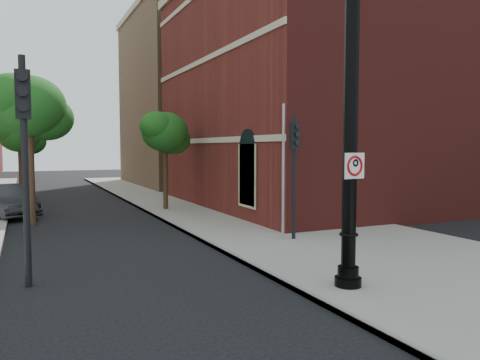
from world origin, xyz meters
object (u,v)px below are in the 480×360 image
lamppost (350,145)px  no_parking_sign (355,166)px  parked_car (4,201)px  traffic_signal_right (294,157)px  traffic_signal_left (24,132)px

lamppost → no_parking_sign: (-0.02, -0.18, -0.44)m
parked_car → traffic_signal_right: size_ratio=1.06×
lamppost → traffic_signal_right: lamppost is taller
traffic_signal_right → traffic_signal_left: bearing=-159.2°
no_parking_sign → parked_car: no_parking_sign is taller
lamppost → no_parking_sign: size_ratio=12.64×
no_parking_sign → traffic_signal_right: (1.72, 5.24, 0.09)m
traffic_signal_left → lamppost: bearing=-28.3°
lamppost → traffic_signal_right: (1.70, 5.06, -0.36)m
lamppost → no_parking_sign: 0.48m
no_parking_sign → parked_car: (-7.27, 15.63, -2.03)m
traffic_signal_right → no_parking_sign: bearing=-99.7°
no_parking_sign → traffic_signal_right: 5.52m
no_parking_sign → traffic_signal_left: 7.28m
lamppost → no_parking_sign: lamppost is taller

